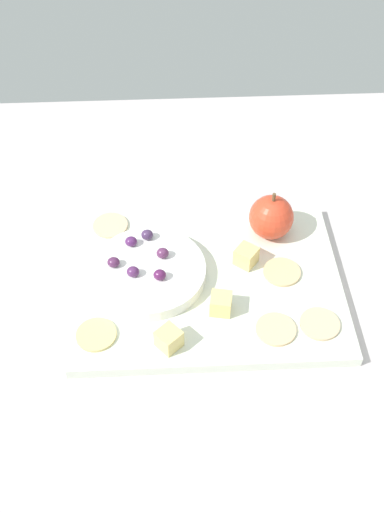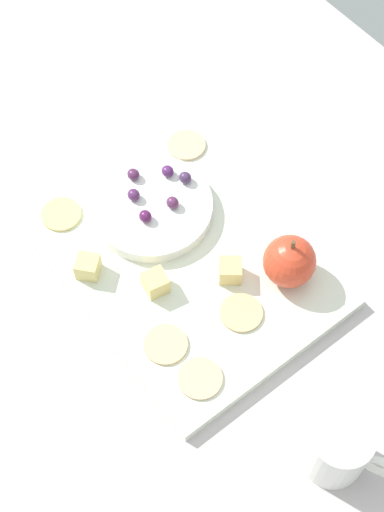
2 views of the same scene
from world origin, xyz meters
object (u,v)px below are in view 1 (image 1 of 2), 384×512
object	(u,v)px
platter	(208,283)
cracker_3	(110,226)
cracker_2	(282,272)
grape_5	(131,241)
cracker_0	(320,324)
cracker_1	(276,329)
apple_whole	(271,217)
cracker_4	(96,335)
grape_2	(160,275)
grape_3	(114,262)
grape_0	(133,272)
grape_1	(147,235)
cheese_cube_0	(221,304)
cheese_cube_2	(169,339)
cheese_cube_1	(246,256)
serving_dish	(149,272)
grape_4	(163,255)

from	to	relation	value
platter	cracker_3	bearing A→B (deg)	-38.77
platter	cracker_2	bearing A→B (deg)	-175.95
cracker_2	grape_5	size ratio (longest dim) A/B	3.03
cracker_0	cracker_1	size ratio (longest dim) A/B	1.00
apple_whole	cracker_4	size ratio (longest dim) A/B	1.25
grape_2	grape_3	size ratio (longest dim) A/B	1.00
grape_0	grape_1	bearing A→B (deg)	-105.47
cheese_cube_0	cracker_2	bearing A→B (deg)	-146.33
cheese_cube_2	grape_1	world-z (taller)	grape_1
apple_whole	cracker_1	size ratio (longest dim) A/B	1.25
cheese_cube_1	grape_0	distance (cm)	15.97
cracker_1	grape_0	xyz separation A→B (cm)	(18.18, -8.59, 2.36)
cheese_cube_0	platter	bearing A→B (deg)	-75.96
serving_dish	apple_whole	world-z (taller)	apple_whole
grape_5	cracker_2	bearing A→B (deg)	167.31
cracker_4	serving_dish	bearing A→B (deg)	-124.85
cracker_3	grape_3	distance (cm)	9.85
serving_dish	cracker_3	bearing A→B (deg)	-60.27
apple_whole	grape_2	size ratio (longest dim) A/B	3.78
grape_3	cheese_cube_2	bearing A→B (deg)	120.82
platter	grape_1	size ratio (longest dim) A/B	21.39
grape_4	grape_5	bearing A→B (deg)	-33.64
serving_dish	cracker_1	xyz separation A→B (cm)	(-16.17, 9.89, -0.72)
grape_5	cracker_1	bearing A→B (deg)	142.44
cheese_cube_2	cracker_4	world-z (taller)	cheese_cube_2
cracker_0	cracker_4	xyz separation A→B (cm)	(28.62, 0.28, 0.00)
cheese_cube_0	cheese_cube_1	distance (cm)	9.21
cracker_2	cracker_3	xyz separation A→B (cm)	(24.16, -10.37, 0.00)
cracker_2	grape_0	bearing A→B (deg)	2.79
cracker_3	grape_4	size ratio (longest dim) A/B	3.03
cracker_1	grape_3	bearing A→B (deg)	-26.62
platter	cheese_cube_0	size ratio (longest dim) A/B	13.47
cracker_4	grape_1	world-z (taller)	grape_1
cracker_0	cracker_3	world-z (taller)	same
grape_1	grape_3	bearing A→B (deg)	47.45
cracker_1	grape_1	bearing A→B (deg)	-43.40
serving_dish	cracker_4	world-z (taller)	serving_dish
serving_dish	grape_4	world-z (taller)	grape_4
cheese_cube_0	grape_4	distance (cm)	10.80
grape_2	grape_3	xyz separation A→B (cm)	(6.23, -2.61, -0.06)
cracker_1	grape_4	xyz separation A→B (cm)	(14.18, -11.36, 2.38)
serving_dish	grape_1	xyz separation A→B (cm)	(0.12, -5.53, 1.66)
cheese_cube_1	grape_0	xyz separation A→B (cm)	(15.60, 3.19, 1.21)
cracker_1	grape_2	xyz separation A→B (cm)	(14.62, -7.84, 2.38)
cheese_cube_0	cheese_cube_1	xyz separation A→B (cm)	(-4.20, -8.20, 0.00)
apple_whole	cracker_0	distance (cm)	17.65
serving_dish	grape_0	distance (cm)	2.90
serving_dish	cheese_cube_2	bearing A→B (deg)	102.33
cheese_cube_2	platter	bearing A→B (deg)	-117.98
platter	cracker_1	distance (cm)	12.05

